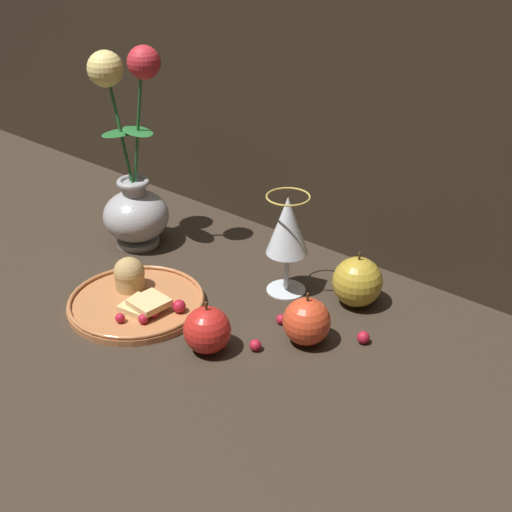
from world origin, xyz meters
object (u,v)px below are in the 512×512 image
vase (133,185)px  apple_at_table_edge (207,330)px  apple_beside_vase (307,321)px  wine_glass (287,229)px  apple_near_glass (357,282)px  plate_with_pastries (136,297)px

vase → apple_at_table_edge: (0.32, -0.16, -0.08)m
apple_beside_vase → apple_at_table_edge: apple_beside_vase is taller
vase → wine_glass: 0.31m
vase → apple_beside_vase: (0.41, -0.05, -0.08)m
vase → apple_near_glass: vase is taller
plate_with_pastries → apple_at_table_edge: apple_at_table_edge is taller
plate_with_pastries → apple_at_table_edge: bearing=-5.2°
apple_near_glass → apple_at_table_edge: bearing=-111.8°
plate_with_pastries → wine_glass: (0.15, 0.18, 0.10)m
wine_glass → apple_beside_vase: size_ratio=2.04×
wine_glass → apple_at_table_edge: size_ratio=2.09×
plate_with_pastries → apple_near_glass: 0.34m
apple_near_glass → apple_beside_vase: bearing=-90.0°
vase → apple_near_glass: 0.42m
apple_beside_vase → apple_near_glass: apple_near_glass is taller
wine_glass → apple_beside_vase: 0.16m
plate_with_pastries → wine_glass: bearing=50.3°
wine_glass → apple_beside_vase: wine_glass is taller
apple_beside_vase → plate_with_pastries: bearing=-161.1°
wine_glass → apple_at_table_edge: (0.01, -0.20, -0.08)m
apple_near_glass → apple_at_table_edge: (-0.09, -0.23, -0.01)m
vase → plate_with_pastries: (0.15, -0.14, -0.10)m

